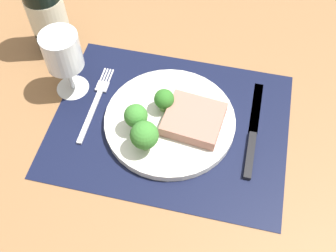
{
  "coord_description": "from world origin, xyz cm",
  "views": [
    {
      "loc": [
        9.73,
        -44.29,
        66.35
      ],
      "look_at": [
        0.03,
        -1.76,
        1.9
      ],
      "focal_mm": 43.68,
      "sensor_mm": 36.0,
      "label": 1
    }
  ],
  "objects_px": {
    "steak": "(194,119)",
    "wine_bottle": "(45,6)",
    "knife": "(253,136)",
    "wine_glass": "(63,54)",
    "plate": "(170,121)",
    "fork": "(96,103)"
  },
  "relations": [
    {
      "from": "steak",
      "to": "wine_bottle",
      "type": "bearing_deg",
      "value": 156.2
    },
    {
      "from": "knife",
      "to": "wine_glass",
      "type": "height_order",
      "value": "wine_glass"
    },
    {
      "from": "wine_glass",
      "to": "steak",
      "type": "bearing_deg",
      "value": -9.38
    },
    {
      "from": "knife",
      "to": "wine_bottle",
      "type": "bearing_deg",
      "value": 162.82
    },
    {
      "from": "plate",
      "to": "wine_bottle",
      "type": "height_order",
      "value": "wine_bottle"
    },
    {
      "from": "plate",
      "to": "steak",
      "type": "height_order",
      "value": "steak"
    },
    {
      "from": "wine_bottle",
      "to": "wine_glass",
      "type": "xyz_separation_m",
      "value": [
        0.08,
        -0.11,
        -0.01
      ]
    },
    {
      "from": "knife",
      "to": "wine_glass",
      "type": "bearing_deg",
      "value": 174.68
    },
    {
      "from": "steak",
      "to": "knife",
      "type": "xyz_separation_m",
      "value": [
        0.12,
        0.0,
        -0.03
      ]
    },
    {
      "from": "fork",
      "to": "knife",
      "type": "relative_size",
      "value": 0.83
    },
    {
      "from": "plate",
      "to": "wine_glass",
      "type": "height_order",
      "value": "wine_glass"
    },
    {
      "from": "knife",
      "to": "plate",
      "type": "bearing_deg",
      "value": -177.57
    },
    {
      "from": "fork",
      "to": "wine_bottle",
      "type": "relative_size",
      "value": 0.65
    },
    {
      "from": "plate",
      "to": "steak",
      "type": "bearing_deg",
      "value": 0.82
    },
    {
      "from": "plate",
      "to": "fork",
      "type": "distance_m",
      "value": 0.16
    },
    {
      "from": "fork",
      "to": "knife",
      "type": "distance_m",
      "value": 0.32
    },
    {
      "from": "steak",
      "to": "wine_bottle",
      "type": "relative_size",
      "value": 0.36
    },
    {
      "from": "steak",
      "to": "knife",
      "type": "distance_m",
      "value": 0.12
    },
    {
      "from": "steak",
      "to": "wine_bottle",
      "type": "height_order",
      "value": "wine_bottle"
    },
    {
      "from": "steak",
      "to": "wine_glass",
      "type": "xyz_separation_m",
      "value": [
        -0.26,
        0.04,
        0.07
      ]
    },
    {
      "from": "steak",
      "to": "wine_bottle",
      "type": "distance_m",
      "value": 0.38
    },
    {
      "from": "plate",
      "to": "knife",
      "type": "bearing_deg",
      "value": 1.88
    }
  ]
}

